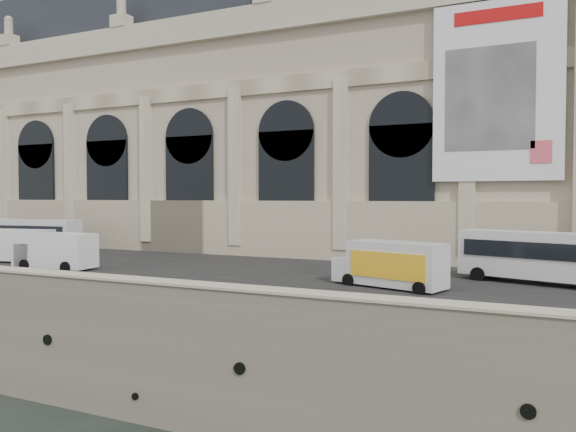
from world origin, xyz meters
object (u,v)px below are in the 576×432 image
bus_right (552,256)px  van_b (13,246)px  bus_left (29,234)px  van_c (52,251)px  box_truck (390,265)px

bus_right → van_b: 40.13m
bus_left → bus_right: (45.64, -1.41, 0.03)m
bus_left → bus_right: size_ratio=0.98×
van_c → box_truck: (24.61, 2.37, -0.00)m
bus_right → van_b: bearing=-172.6°
bus_right → van_c: size_ratio=1.78×
bus_right → van_c: bus_right is taller
box_truck → van_c: bearing=-174.5°
van_c → box_truck: size_ratio=0.88×
bus_left → bus_right: bus_right is taller
van_b → bus_left: bearing=131.6°
van_c → bus_left: bearing=145.5°
bus_left → van_b: 8.82m
van_b → box_truck: box_truck is taller
bus_right → van_c: 33.92m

